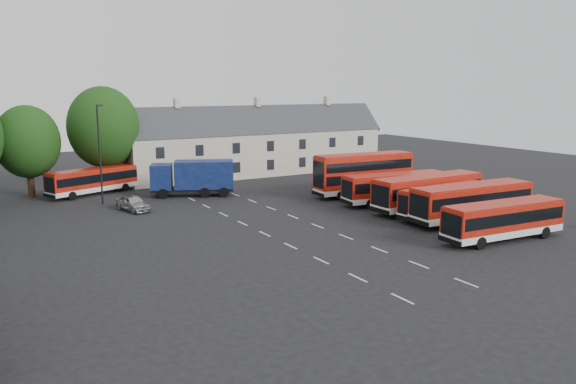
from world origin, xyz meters
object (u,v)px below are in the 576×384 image
object	(u,v)px
box_truck	(194,176)
lamppost	(100,152)
silver_car	(133,203)
bus_dd_south	(364,172)
bus_row_a	(504,218)

from	to	relation	value
box_truck	lamppost	bearing A→B (deg)	-160.38
lamppost	silver_car	bearing A→B (deg)	-69.29
box_truck	silver_car	size ratio (longest dim) A/B	2.08
silver_car	bus_dd_south	bearing A→B (deg)	-25.69
bus_row_a	silver_car	world-z (taller)	bus_row_a
bus_row_a	bus_dd_south	xyz separation A→B (m)	(1.90, 19.39, 0.80)
silver_car	lamppost	size ratio (longest dim) A/B	0.44
bus_row_a	lamppost	size ratio (longest dim) A/B	1.07
bus_dd_south	box_truck	distance (m)	18.02
bus_row_a	silver_car	size ratio (longest dim) A/B	2.44
bus_row_a	box_truck	distance (m)	31.57
bus_row_a	silver_car	bearing A→B (deg)	135.00
lamppost	bus_row_a	bearing A→B (deg)	-51.67
box_truck	bus_row_a	bearing A→B (deg)	-40.69
bus_dd_south	silver_car	distance (m)	23.79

